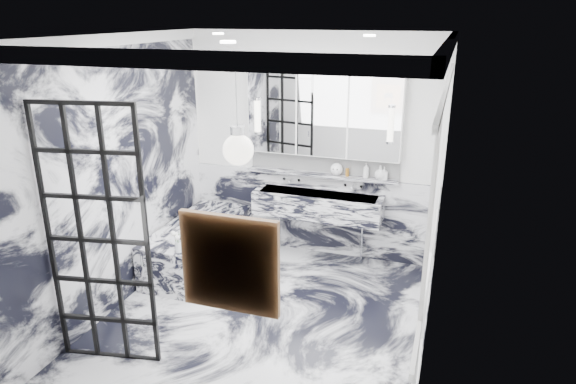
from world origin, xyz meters
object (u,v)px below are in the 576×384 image
(crittall_door, at_px, (98,240))
(mirror_cabinet, at_px, (323,115))
(trough_sink, at_px, (318,205))
(bathtub, at_px, (199,245))

(crittall_door, bearing_deg, mirror_cabinet, 54.65)
(crittall_door, distance_m, trough_sink, 2.85)
(trough_sink, height_order, mirror_cabinet, mirror_cabinet)
(trough_sink, distance_m, mirror_cabinet, 1.10)
(crittall_door, distance_m, mirror_cabinet, 3.05)
(trough_sink, bearing_deg, crittall_door, -116.46)
(bathtub, bearing_deg, trough_sink, 26.48)
(mirror_cabinet, distance_m, bathtub, 2.20)
(mirror_cabinet, xyz_separation_m, bathtub, (-1.32, -0.83, -1.54))
(trough_sink, xyz_separation_m, mirror_cabinet, (-0.00, 0.17, 1.09))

